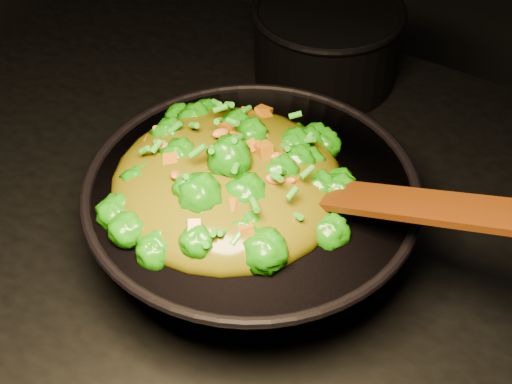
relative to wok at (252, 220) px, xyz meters
The scene contains 4 objects.
wok is the anchor object (origin of this frame).
stir_fry 0.11m from the wok, 147.22° to the right, with size 0.28×0.28×0.10m, color #1A7108, non-canonical shape.
spatula 0.20m from the wok, ahead, with size 0.32×0.05×0.01m, color #341407.
back_pot 0.39m from the wok, 104.49° to the left, with size 0.23×0.23×0.13m, color black.
Camera 1 is at (0.39, -0.63, 1.66)m, focal length 55.00 mm.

